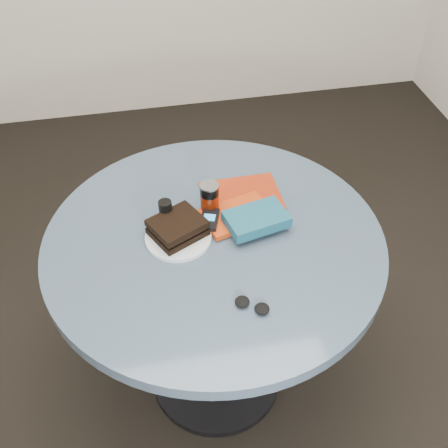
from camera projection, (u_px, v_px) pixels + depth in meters
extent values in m
plane|color=black|center=(216.00, 378.00, 2.15)|extent=(4.00, 4.00, 0.00)
cylinder|color=black|center=(216.00, 375.00, 2.14)|extent=(0.48, 0.48, 0.03)
cylinder|color=black|center=(215.00, 318.00, 1.90)|extent=(0.11, 0.11, 0.68)
cylinder|color=#354658|center=(214.00, 243.00, 1.65)|extent=(1.00, 1.00, 0.04)
cylinder|color=silver|center=(178.00, 238.00, 1.63)|extent=(0.24, 0.24, 0.01)
cube|color=black|center=(178.00, 231.00, 1.63)|extent=(0.18, 0.17, 0.02)
cube|color=black|center=(177.00, 227.00, 1.61)|extent=(0.16, 0.15, 0.01)
cube|color=black|center=(177.00, 223.00, 1.60)|extent=(0.18, 0.17, 0.02)
cylinder|color=#6F1905|center=(210.00, 203.00, 1.70)|extent=(0.06, 0.06, 0.07)
cylinder|color=black|center=(209.00, 190.00, 1.66)|extent=(0.06, 0.06, 0.03)
cylinder|color=silver|center=(209.00, 186.00, 1.65)|extent=(0.06, 0.06, 0.01)
cylinder|color=#513A23|center=(166.00, 218.00, 1.66)|extent=(0.04, 0.04, 0.06)
cylinder|color=black|center=(165.00, 206.00, 1.63)|extent=(0.04, 0.04, 0.03)
cube|color=maroon|center=(241.00, 195.00, 1.77)|extent=(0.25, 0.19, 0.00)
cube|color=#A9330D|center=(237.00, 215.00, 1.69)|extent=(0.23, 0.18, 0.02)
cube|color=navy|center=(256.00, 219.00, 1.64)|extent=(0.20, 0.15, 0.03)
cube|color=black|center=(209.00, 219.00, 1.65)|extent=(0.08, 0.10, 0.01)
cube|color=#2983D0|center=(209.00, 217.00, 1.65)|extent=(0.04, 0.04, 0.00)
ellipsoid|color=black|center=(242.00, 302.00, 1.45)|extent=(0.06, 0.06, 0.02)
ellipsoid|color=black|center=(262.00, 309.00, 1.43)|extent=(0.06, 0.06, 0.02)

